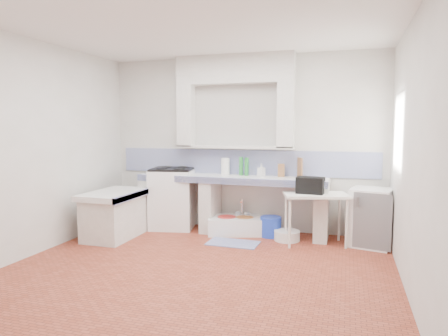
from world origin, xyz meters
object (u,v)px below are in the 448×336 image
(side_table, at_px, (315,219))
(fridge, at_px, (371,217))
(stove, at_px, (173,199))
(sink, at_px, (239,226))

(side_table, xyz_separation_m, fridge, (0.75, 0.16, 0.04))
(stove, height_order, sink, stove)
(sink, distance_m, side_table, 1.25)
(sink, relative_size, fridge, 1.18)
(fridge, bearing_deg, stove, -169.21)
(sink, bearing_deg, fridge, -20.34)
(stove, relative_size, sink, 1.00)
(side_table, height_order, fridge, fridge)
(side_table, relative_size, fridge, 1.08)
(sink, xyz_separation_m, side_table, (1.19, -0.25, 0.25))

